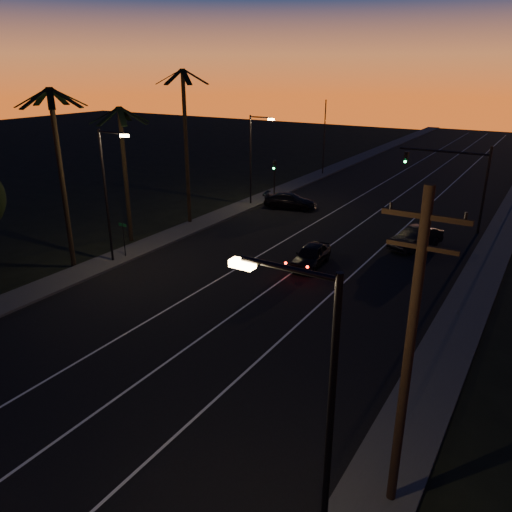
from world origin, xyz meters
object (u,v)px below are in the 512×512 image
Objects in this scene: lead_car at (311,255)px; utility_pole at (409,353)px; right_car at (416,238)px; signal_mast at (455,172)px; cross_car at (290,201)px.

utility_pole is at bearing -57.16° from lead_car.
lead_car is 8.88m from right_car.
cross_car is (-14.17, -1.25, -4.04)m from signal_mast.
signal_mast is 1.43× the size of right_car.
signal_mast reaches higher than lead_car.
right_car is (-1.05, -6.27, -4.00)m from signal_mast.
utility_pole is 34.56m from cross_car.
right_car reaches higher than cross_car.
right_car is at bearing -99.51° from signal_mast.
signal_mast is at bearing 65.49° from lead_car.
right_car is (-5.51, 23.73, -4.53)m from utility_pole.
lead_car is (-6.17, -13.52, -4.03)m from signal_mast.
right_car is at bearing 103.09° from utility_pole.
utility_pole is at bearing -57.04° from cross_car.
utility_pole reaches higher than signal_mast.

